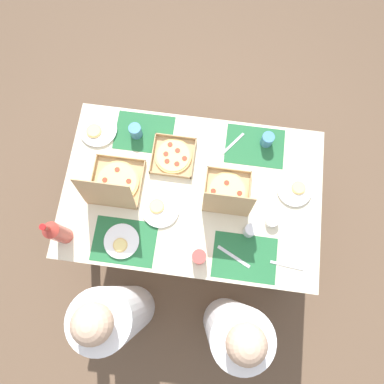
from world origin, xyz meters
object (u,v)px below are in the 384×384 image
(cup_spare, at_px, (199,257))
(diner_right_seat, at_px, (119,314))
(soda_bottle, at_px, (57,233))
(condiment_bowl, at_px, (272,221))
(cup_clear_left, at_px, (136,131))
(pizza_box_corner_left, at_px, (115,184))
(diner_left_seat, at_px, (232,329))
(plate_near_right, at_px, (295,190))
(cup_dark, at_px, (250,231))
(pizza_box_center, at_px, (173,156))
(plate_far_left, at_px, (122,242))
(cup_clear_right, at_px, (267,140))
(pizza_box_edge_far, at_px, (227,194))
(plate_far_right, at_px, (98,130))
(plate_middle, at_px, (160,209))

(cup_spare, distance_m, diner_right_seat, 0.63)
(soda_bottle, bearing_deg, condiment_bowl, -168.45)
(diner_right_seat, bearing_deg, cup_clear_left, -87.64)
(pizza_box_corner_left, relative_size, diner_left_seat, 0.28)
(plate_near_right, distance_m, cup_dark, 0.38)
(pizza_box_center, bearing_deg, cup_clear_left, -25.66)
(plate_far_left, xyz_separation_m, cup_clear_right, (-0.77, -0.72, 0.03))
(pizza_box_corner_left, bearing_deg, pizza_box_edge_far, -177.56)
(cup_spare, bearing_deg, soda_bottle, -1.64)
(soda_bottle, xyz_separation_m, condiment_bowl, (-1.16, -0.24, -0.11))
(plate_far_right, bearing_deg, pizza_box_edge_far, 159.32)
(cup_clear_left, height_order, diner_right_seat, diner_right_seat)
(pizza_box_edge_far, relative_size, soda_bottle, 0.94)
(cup_spare, height_order, diner_left_seat, diner_left_seat)
(plate_near_right, relative_size, soda_bottle, 0.64)
(condiment_bowl, bearing_deg, plate_far_left, 15.27)
(plate_far_left, height_order, soda_bottle, soda_bottle)
(condiment_bowl, bearing_deg, plate_far_right, -21.35)
(plate_far_left, distance_m, cup_clear_right, 1.05)
(plate_far_right, bearing_deg, soda_bottle, 85.38)
(pizza_box_edge_far, bearing_deg, condiment_bowl, 156.64)
(pizza_box_center, height_order, cup_dark, cup_dark)
(plate_near_right, xyz_separation_m, cup_spare, (0.51, 0.47, 0.04))
(pizza_box_center, bearing_deg, plate_far_right, -12.87)
(cup_clear_left, xyz_separation_m, diner_left_seat, (-0.73, 1.07, -0.29))
(plate_far_left, distance_m, diner_right_seat, 0.47)
(pizza_box_corner_left, xyz_separation_m, plate_middle, (-0.28, 0.10, -0.04))
(cup_spare, bearing_deg, cup_clear_right, -113.21)
(plate_near_right, xyz_separation_m, soda_bottle, (1.29, 0.44, 0.12))
(plate_near_right, bearing_deg, soda_bottle, 19.08)
(pizza_box_edge_far, xyz_separation_m, plate_middle, (0.37, 0.13, -0.04))
(cup_clear_right, bearing_deg, plate_near_right, 124.06)
(soda_bottle, height_order, cup_dark, soda_bottle)
(cup_dark, relative_size, diner_right_seat, 0.08)
(plate_far_left, height_order, diner_right_seat, diner_right_seat)
(plate_middle, bearing_deg, diner_left_seat, 129.64)
(pizza_box_corner_left, height_order, plate_middle, pizza_box_corner_left)
(plate_far_left, distance_m, soda_bottle, 0.35)
(plate_far_right, distance_m, soda_bottle, 0.68)
(plate_near_right, relative_size, cup_spare, 2.21)
(cup_clear_left, bearing_deg, pizza_box_center, 154.34)
(cup_dark, bearing_deg, cup_clear_left, -34.82)
(condiment_bowl, height_order, diner_left_seat, diner_left_seat)
(pizza_box_center, bearing_deg, plate_middle, 85.21)
(plate_middle, relative_size, soda_bottle, 0.68)
(cup_spare, bearing_deg, pizza_box_edge_far, -107.09)
(plate_near_right, relative_size, plate_far_right, 0.88)
(pizza_box_corner_left, bearing_deg, diner_left_seat, 137.65)
(cup_clear_right, height_order, diner_right_seat, diner_right_seat)
(soda_bottle, distance_m, condiment_bowl, 1.19)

